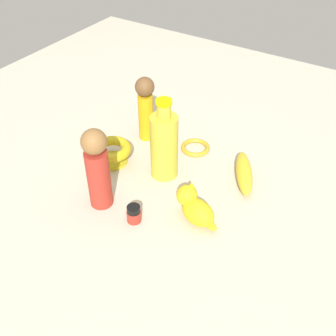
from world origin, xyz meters
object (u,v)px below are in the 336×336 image
Objects in this scene: person_figure_child at (145,106)px; bangle at (195,147)px; cat_figurine at (195,207)px; bottle_tall at (164,145)px; person_figure_adult at (97,168)px; bowl at (112,151)px; nail_polish_jar at (135,214)px; banana at (244,173)px.

person_figure_child is 0.21m from bangle.
person_figure_child is (0.24, 0.32, 0.08)m from cat_figurine.
bottle_tall is 0.21m from person_figure_adult.
cat_figurine reaches higher than bowl.
bowl is at bearing 50.73° from nail_polish_jar.
person_figure_adult reaches higher than bangle.
bowl reaches higher than bangle.
bottle_tall is 2.72× the size of bangle.
nail_polish_jar is at bearing -168.79° from bottle_tall.
bowl is at bearing 81.79° from banana.
cat_figurine is at bearing -127.19° from person_figure_child.
bangle is (0.19, -0.18, -0.03)m from bowl.
person_figure_child is 1.83× the size of bowl.
bangle is (0.05, 0.19, -0.02)m from banana.
bottle_tall is at bearing 55.58° from cat_figurine.
bowl reaches higher than nail_polish_jar.
person_figure_adult is 0.15m from nail_polish_jar.
cat_figurine is at bearing -124.42° from bottle_tall.
cat_figurine is 0.57× the size of person_figure_adult.
nail_polish_jar is (-0.31, 0.17, 0.00)m from banana.
bottle_tall is at bearing -130.02° from person_figure_child.
banana is 3.97× the size of nail_polish_jar.
person_figure_adult is (-0.32, -0.07, 0.00)m from person_figure_child.
nail_polish_jar is (-0.20, -0.04, -0.08)m from bottle_tall.
person_figure_child reaches higher than nail_polish_jar.
bangle is at bearing -15.25° from person_figure_adult.
banana is 0.77× the size of bottle_tall.
cat_figurine is 0.62× the size of person_figure_child.
bowl is at bearing 175.86° from person_figure_child.
person_figure_child is at bearing 99.14° from bangle.
bottle_tall is at bearing -77.53° from bowl.
person_figure_child is 0.33m from person_figure_adult.
bangle is (0.35, -0.10, -0.12)m from person_figure_adult.
bottle_tall is (-0.13, -0.15, -0.01)m from person_figure_child.
bowl is (-0.04, 0.16, -0.06)m from bottle_tall.
cat_figurine is 0.41m from person_figure_child.
bowl is (-0.14, 0.37, 0.02)m from banana.
cat_figurine reaches higher than nail_polish_jar.
person_figure_adult reaches higher than nail_polish_jar.
person_figure_child is at bearing 49.98° from bottle_tall.
bottle_tall reaches higher than banana.
nail_polish_jar is at bearing -149.83° from person_figure_child.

